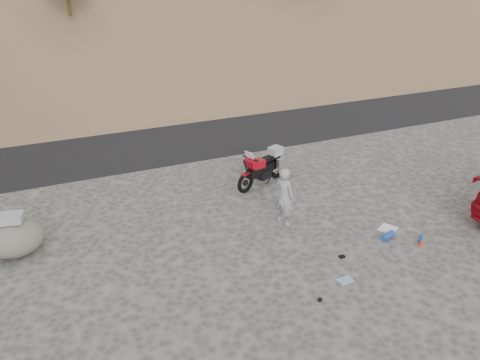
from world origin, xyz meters
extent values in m
plane|color=#42403D|center=(0.00, 0.00, 0.00)|extent=(140.00, 140.00, 0.00)
cube|color=black|center=(0.00, 9.00, 0.00)|extent=(120.00, 7.00, 0.05)
torus|color=black|center=(-0.49, 2.63, 0.33)|extent=(0.65, 0.37, 0.66)
cylinder|color=black|center=(-0.49, 2.63, 0.33)|extent=(0.21, 0.13, 0.20)
torus|color=black|center=(0.94, 3.22, 0.33)|extent=(0.70, 0.40, 0.70)
cylinder|color=black|center=(0.94, 3.22, 0.33)|extent=(0.23, 0.16, 0.22)
cylinder|color=black|center=(-0.41, 2.66, 0.70)|extent=(0.37, 0.20, 0.81)
cylinder|color=black|center=(-0.28, 2.71, 1.08)|extent=(0.28, 0.59, 0.04)
cube|color=black|center=(0.20, 2.92, 0.55)|extent=(1.19, 0.68, 0.30)
cube|color=black|center=(0.29, 2.95, 0.35)|extent=(0.53, 0.45, 0.28)
cube|color=#9A0814|center=(-0.01, 2.83, 0.80)|extent=(0.60, 0.48, 0.31)
cube|color=#9A0814|center=(-0.26, 2.72, 0.92)|extent=(0.41, 0.43, 0.35)
cube|color=silver|center=(-0.32, 2.70, 1.17)|extent=(0.22, 0.32, 0.25)
cube|color=black|center=(0.43, 3.01, 0.82)|extent=(0.59, 0.41, 0.12)
cube|color=black|center=(0.78, 3.16, 0.78)|extent=(0.39, 0.30, 0.10)
cube|color=silver|center=(0.92, 2.94, 0.58)|extent=(0.41, 0.26, 0.45)
cube|color=silver|center=(0.72, 3.41, 0.58)|extent=(0.41, 0.26, 0.45)
cube|color=#95969B|center=(0.80, 3.17, 0.98)|extent=(0.52, 0.47, 0.26)
cube|color=#9A0814|center=(-0.49, 2.63, 0.63)|extent=(0.32, 0.23, 0.04)
cylinder|color=black|center=(0.41, 2.81, 0.18)|extent=(0.10, 0.20, 0.36)
cylinder|color=silver|center=(0.81, 3.02, 0.40)|extent=(0.45, 0.26, 0.13)
imported|color=#95969B|center=(-0.28, 0.55, 0.00)|extent=(0.59, 0.70, 1.63)
ellipsoid|color=#544F48|center=(-6.95, 1.82, 0.46)|extent=(1.76, 1.65, 0.91)
cube|color=#95969B|center=(-6.95, 1.82, 1.00)|extent=(0.74, 0.62, 0.18)
cube|color=white|center=(2.15, -0.85, 0.01)|extent=(0.60, 0.59, 0.02)
cylinder|color=#1C43A8|center=(1.83, -1.22, 0.08)|extent=(0.46, 0.30, 0.17)
cylinder|color=#1C43A8|center=(2.46, -1.70, 0.12)|extent=(0.10, 0.10, 0.23)
cone|color=red|center=(2.39, -1.81, 0.09)|extent=(0.16, 0.16, 0.17)
cube|color=black|center=(0.27, -1.45, 0.02)|extent=(0.15, 0.11, 0.04)
cube|color=black|center=(-1.07, -2.59, 0.02)|extent=(0.13, 0.12, 0.03)
cube|color=#7E9AC4|center=(-0.18, -2.24, 0.01)|extent=(0.36, 0.28, 0.01)
camera|label=1|loc=(-5.71, -9.11, 6.58)|focal=35.00mm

